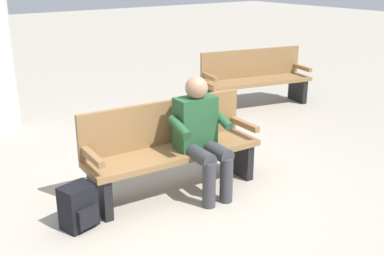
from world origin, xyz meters
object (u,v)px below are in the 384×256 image
object	(u,v)px
bench_far	(255,78)
bench_near	(171,147)
backpack	(79,207)
person_seated	(201,134)

from	to	relation	value
bench_far	bench_near	bearing A→B (deg)	44.66
bench_far	backpack	bearing A→B (deg)	38.87
backpack	bench_far	xyz separation A→B (m)	(-3.88, -1.90, 0.27)
bench_near	bench_far	world-z (taller)	same
bench_near	person_seated	world-z (taller)	person_seated
bench_near	person_seated	distance (m)	0.36
backpack	person_seated	bearing A→B (deg)	175.70
person_seated	backpack	bearing A→B (deg)	-0.18
bench_near	bench_far	distance (m)	3.31
person_seated	bench_near	bearing A→B (deg)	-47.87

